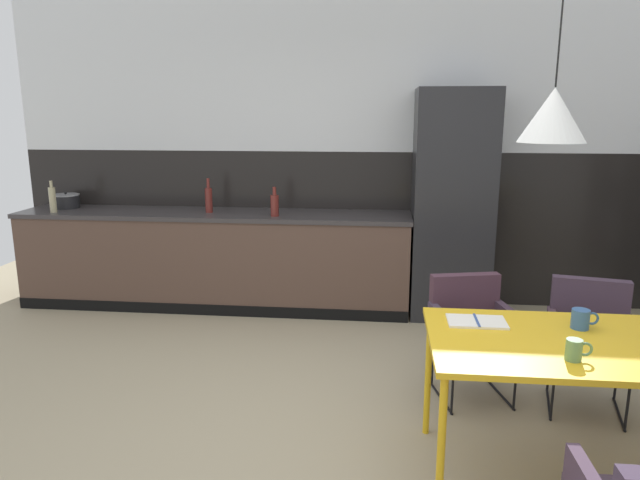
{
  "coord_description": "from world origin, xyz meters",
  "views": [
    {
      "loc": [
        0.13,
        -2.69,
        1.8
      ],
      "look_at": [
        -0.26,
        0.84,
        1.01
      ],
      "focal_mm": 32.22,
      "sensor_mm": 36.0,
      "label": 1
    }
  ],
  "objects_px": {
    "refrigerator_column": "(452,205)",
    "armchair_head_of_table": "(471,319)",
    "armchair_corner_seat": "(590,329)",
    "mug_wide_latte": "(581,319)",
    "dining_table": "(607,352)",
    "mug_short_terracotta": "(575,350)",
    "pendant_lamp_over_table_near": "(553,115)",
    "open_book": "(477,322)",
    "bottle_wine_green": "(275,205)",
    "cooking_pot": "(66,201)",
    "bottle_oil_tall": "(53,199)",
    "bottle_spice_small": "(209,199)"
  },
  "relations": [
    {
      "from": "cooking_pot",
      "to": "pendant_lamp_over_table_near",
      "type": "relative_size",
      "value": 0.22
    },
    {
      "from": "open_book",
      "to": "bottle_wine_green",
      "type": "distance_m",
      "value": 2.57
    },
    {
      "from": "mug_short_terracotta",
      "to": "armchair_head_of_table",
      "type": "bearing_deg",
      "value": 103.26
    },
    {
      "from": "armchair_corner_seat",
      "to": "mug_short_terracotta",
      "type": "distance_m",
      "value": 1.16
    },
    {
      "from": "mug_wide_latte",
      "to": "pendant_lamp_over_table_near",
      "type": "height_order",
      "value": "pendant_lamp_over_table_near"
    },
    {
      "from": "refrigerator_column",
      "to": "dining_table",
      "type": "relative_size",
      "value": 1.21
    },
    {
      "from": "armchair_head_of_table",
      "to": "bottle_spice_small",
      "type": "xyz_separation_m",
      "value": [
        -2.17,
        1.53,
        0.52
      ]
    },
    {
      "from": "refrigerator_column",
      "to": "bottle_oil_tall",
      "type": "height_order",
      "value": "refrigerator_column"
    },
    {
      "from": "open_book",
      "to": "bottle_wine_green",
      "type": "bearing_deg",
      "value": 124.47
    },
    {
      "from": "refrigerator_column",
      "to": "armchair_head_of_table",
      "type": "bearing_deg",
      "value": -91.13
    },
    {
      "from": "bottle_spice_small",
      "to": "mug_short_terracotta",
      "type": "bearing_deg",
      "value": -47.49
    },
    {
      "from": "refrigerator_column",
      "to": "armchair_head_of_table",
      "type": "distance_m",
      "value": 1.62
    },
    {
      "from": "armchair_head_of_table",
      "to": "pendant_lamp_over_table_near",
      "type": "xyz_separation_m",
      "value": [
        0.16,
        -0.88,
        1.29
      ]
    },
    {
      "from": "armchair_corner_seat",
      "to": "bottle_wine_green",
      "type": "relative_size",
      "value": 3.01
    },
    {
      "from": "cooking_pot",
      "to": "bottle_oil_tall",
      "type": "xyz_separation_m",
      "value": [
        0.02,
        -0.26,
        0.06
      ]
    },
    {
      "from": "open_book",
      "to": "dining_table",
      "type": "bearing_deg",
      "value": -19.23
    },
    {
      "from": "armchair_head_of_table",
      "to": "mug_wide_latte",
      "type": "xyz_separation_m",
      "value": [
        0.42,
        -0.73,
        0.29
      ]
    },
    {
      "from": "open_book",
      "to": "mug_wide_latte",
      "type": "xyz_separation_m",
      "value": [
        0.5,
        -0.03,
        0.04
      ]
    },
    {
      "from": "dining_table",
      "to": "mug_short_terracotta",
      "type": "distance_m",
      "value": 0.33
    },
    {
      "from": "mug_wide_latte",
      "to": "cooking_pot",
      "type": "relative_size",
      "value": 0.53
    },
    {
      "from": "bottle_wine_green",
      "to": "mug_short_terracotta",
      "type": "bearing_deg",
      "value": -54.6
    },
    {
      "from": "mug_wide_latte",
      "to": "mug_short_terracotta",
      "type": "height_order",
      "value": "mug_wide_latte"
    },
    {
      "from": "open_book",
      "to": "mug_wide_latte",
      "type": "bearing_deg",
      "value": -2.98
    },
    {
      "from": "armchair_corner_seat",
      "to": "pendant_lamp_over_table_near",
      "type": "height_order",
      "value": "pendant_lamp_over_table_near"
    },
    {
      "from": "cooking_pot",
      "to": "bottle_oil_tall",
      "type": "distance_m",
      "value": 0.26
    },
    {
      "from": "dining_table",
      "to": "mug_short_terracotta",
      "type": "xyz_separation_m",
      "value": [
        -0.22,
        -0.22,
        0.09
      ]
    },
    {
      "from": "mug_wide_latte",
      "to": "open_book",
      "type": "bearing_deg",
      "value": 177.02
    },
    {
      "from": "pendant_lamp_over_table_near",
      "to": "armchair_corner_seat",
      "type": "bearing_deg",
      "value": 55.46
    },
    {
      "from": "mug_short_terracotta",
      "to": "pendant_lamp_over_table_near",
      "type": "relative_size",
      "value": 0.1
    },
    {
      "from": "armchair_corner_seat",
      "to": "armchair_head_of_table",
      "type": "distance_m",
      "value": 0.71
    },
    {
      "from": "dining_table",
      "to": "cooking_pot",
      "type": "bearing_deg",
      "value": 148.29
    },
    {
      "from": "armchair_corner_seat",
      "to": "bottle_oil_tall",
      "type": "relative_size",
      "value": 2.7
    },
    {
      "from": "refrigerator_column",
      "to": "armchair_head_of_table",
      "type": "height_order",
      "value": "refrigerator_column"
    },
    {
      "from": "refrigerator_column",
      "to": "bottle_oil_tall",
      "type": "relative_size",
      "value": 6.85
    },
    {
      "from": "mug_short_terracotta",
      "to": "cooking_pot",
      "type": "relative_size",
      "value": 0.45
    },
    {
      "from": "armchair_corner_seat",
      "to": "mug_wide_latte",
      "type": "height_order",
      "value": "mug_wide_latte"
    },
    {
      "from": "cooking_pot",
      "to": "bottle_wine_green",
      "type": "distance_m",
      "value": 2.11
    },
    {
      "from": "mug_wide_latte",
      "to": "mug_short_terracotta",
      "type": "xyz_separation_m",
      "value": [
        -0.15,
        -0.4,
        -0.0
      ]
    },
    {
      "from": "mug_wide_latte",
      "to": "armchair_corner_seat",
      "type": "bearing_deg",
      "value": 66.05
    },
    {
      "from": "refrigerator_column",
      "to": "armchair_corner_seat",
      "type": "distance_m",
      "value": 1.83
    },
    {
      "from": "refrigerator_column",
      "to": "armchair_corner_seat",
      "type": "height_order",
      "value": "refrigerator_column"
    },
    {
      "from": "armchair_corner_seat",
      "to": "mug_short_terracotta",
      "type": "height_order",
      "value": "mug_short_terracotta"
    },
    {
      "from": "armchair_corner_seat",
      "to": "bottle_wine_green",
      "type": "xyz_separation_m",
      "value": [
        -2.23,
        1.49,
        0.5
      ]
    },
    {
      "from": "armchair_corner_seat",
      "to": "refrigerator_column",
      "type": "bearing_deg",
      "value": -55.48
    },
    {
      "from": "dining_table",
      "to": "bottle_spice_small",
      "type": "bearing_deg",
      "value": 137.52
    },
    {
      "from": "armchair_head_of_table",
      "to": "pendant_lamp_over_table_near",
      "type": "height_order",
      "value": "pendant_lamp_over_table_near"
    },
    {
      "from": "dining_table",
      "to": "armchair_corner_seat",
      "type": "distance_m",
      "value": 0.87
    },
    {
      "from": "armchair_head_of_table",
      "to": "bottle_wine_green",
      "type": "xyz_separation_m",
      "value": [
        -1.53,
        1.4,
        0.5
      ]
    },
    {
      "from": "bottle_oil_tall",
      "to": "bottle_wine_green",
      "type": "height_order",
      "value": "bottle_oil_tall"
    },
    {
      "from": "refrigerator_column",
      "to": "open_book",
      "type": "relative_size",
      "value": 6.78
    }
  ]
}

